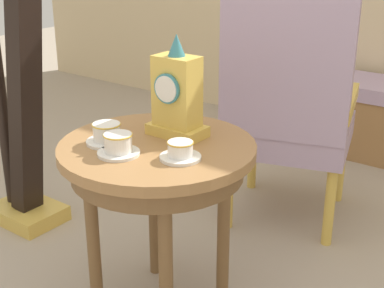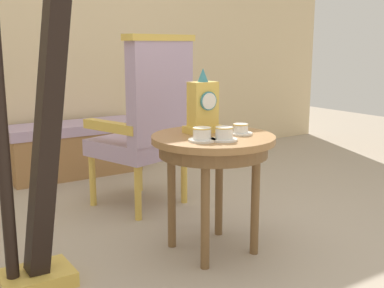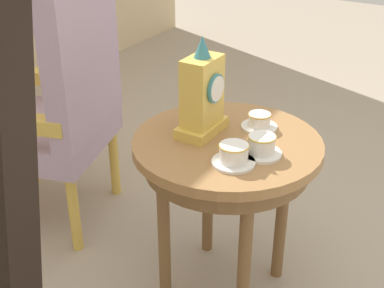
% 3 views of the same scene
% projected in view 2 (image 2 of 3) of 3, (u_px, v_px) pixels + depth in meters
% --- Properties ---
extents(ground_plane, '(10.00, 10.00, 0.00)m').
position_uv_depth(ground_plane, '(217.00, 256.00, 2.52)').
color(ground_plane, tan).
extents(wall_back, '(6.00, 0.10, 2.80)m').
position_uv_depth(wall_back, '(61.00, 5.00, 4.08)').
color(wall_back, beige).
rests_on(wall_back, ground).
extents(side_table, '(0.64, 0.64, 0.62)m').
position_uv_depth(side_table, '(213.00, 151.00, 2.49)').
color(side_table, '#9E7042').
rests_on(side_table, ground).
extents(teacup_left, '(0.13, 0.13, 0.07)m').
position_uv_depth(teacup_left, '(202.00, 135.00, 2.32)').
color(teacup_left, white).
rests_on(teacup_left, side_table).
extents(teacup_right, '(0.13, 0.13, 0.07)m').
position_uv_depth(teacup_right, '(224.00, 134.00, 2.33)').
color(teacup_right, white).
rests_on(teacup_right, side_table).
extents(teacup_center, '(0.13, 0.13, 0.06)m').
position_uv_depth(teacup_center, '(241.00, 130.00, 2.50)').
color(teacup_center, white).
rests_on(teacup_center, side_table).
extents(mantel_clock, '(0.19, 0.11, 0.34)m').
position_uv_depth(mantel_clock, '(203.00, 107.00, 2.53)').
color(mantel_clock, gold).
rests_on(mantel_clock, side_table).
extents(armchair, '(0.67, 0.66, 1.14)m').
position_uv_depth(armchair, '(148.00, 120.00, 3.16)').
color(armchair, '#B299B7').
rests_on(armchair, ground).
extents(harp, '(0.40, 0.24, 1.70)m').
position_uv_depth(harp, '(34.00, 139.00, 2.09)').
color(harp, gold).
rests_on(harp, ground).
extents(window_bench, '(1.11, 0.40, 0.44)m').
position_uv_depth(window_bench, '(75.00, 149.00, 4.05)').
color(window_bench, '#B299B7').
rests_on(window_bench, ground).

